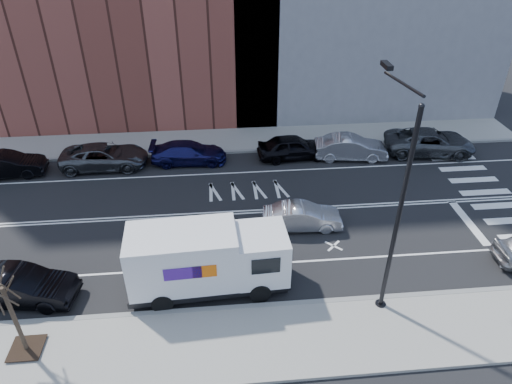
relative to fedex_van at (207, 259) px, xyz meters
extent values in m
plane|color=black|center=(0.16, 5.60, -1.63)|extent=(120.00, 120.00, 0.00)
cube|color=gray|center=(0.16, -3.20, -1.56)|extent=(44.00, 3.60, 0.15)
cube|color=gray|center=(0.16, 14.40, -1.56)|extent=(44.00, 3.60, 0.15)
cube|color=gray|center=(0.16, -1.40, -1.55)|extent=(44.00, 0.25, 0.17)
cube|color=gray|center=(0.16, 12.60, -1.55)|extent=(44.00, 0.25, 0.17)
cylinder|color=black|center=(7.16, -1.80, 2.87)|extent=(0.18, 0.18, 9.00)
cylinder|color=black|center=(7.16, -1.80, -1.53)|extent=(0.44, 0.44, 0.20)
sphere|color=black|center=(7.16, -1.80, 7.32)|extent=(0.20, 0.20, 0.20)
cylinder|color=black|center=(7.16, -0.10, 7.47)|extent=(0.11, 3.49, 0.48)
cube|color=black|center=(7.16, 1.60, 7.57)|extent=(0.25, 0.80, 0.18)
cube|color=#FFF2CC|center=(7.16, 1.60, 7.47)|extent=(0.18, 0.55, 0.03)
cube|color=black|center=(-6.84, -2.80, -1.40)|extent=(1.20, 1.20, 0.04)
cylinder|color=#382B1E|center=(-6.84, -2.80, 0.12)|extent=(0.16, 0.16, 3.20)
cylinder|color=#382B1E|center=(-6.59, -2.80, 1.52)|extent=(0.06, 0.80, 1.44)
cylinder|color=#382B1E|center=(-6.76, -2.56, 1.52)|extent=(0.81, 0.31, 1.19)
cylinder|color=#382B1E|center=(-6.76, -3.04, 1.52)|extent=(0.72, 0.29, 1.13)
cube|color=black|center=(-0.02, 0.00, -1.15)|extent=(6.75, 2.58, 0.32)
cube|color=silver|center=(2.34, 0.11, 0.03)|extent=(2.26, 2.41, 2.14)
cube|color=black|center=(3.43, 0.17, 0.35)|extent=(0.16, 1.98, 1.02)
cube|color=black|center=(2.39, -1.05, 0.35)|extent=(1.18, 0.10, 0.75)
cube|color=black|center=(2.28, 1.28, 0.35)|extent=(1.18, 0.10, 0.75)
cube|color=black|center=(3.39, 0.17, -1.04)|extent=(0.27, 2.15, 0.38)
cube|color=silver|center=(-0.98, -0.05, 0.24)|extent=(4.61, 2.58, 2.47)
cube|color=#47198C|center=(-0.93, -1.25, 0.41)|extent=(1.50, 0.10, 0.59)
cube|color=orange|center=(-0.07, -1.21, 0.41)|extent=(0.97, 0.07, 0.59)
cube|color=#47198C|center=(-1.04, 1.15, 0.41)|extent=(1.50, 0.10, 0.59)
cube|color=orange|center=(-0.19, 1.19, 0.41)|extent=(0.97, 0.07, 0.59)
cylinder|color=black|center=(2.17, -0.97, -1.18)|extent=(0.91, 0.34, 0.90)
cylinder|color=black|center=(2.07, 1.18, -1.18)|extent=(0.91, 0.34, 0.90)
cylinder|color=black|center=(-1.90, -1.17, -1.18)|extent=(0.91, 0.34, 0.90)
cylinder|color=black|center=(-2.00, 0.98, -1.18)|extent=(0.91, 0.34, 0.90)
imported|color=black|center=(-12.27, 10.90, -0.88)|extent=(4.65, 1.92, 1.50)
imported|color=#474A4E|center=(-6.49, 11.46, -0.88)|extent=(5.39, 2.49, 1.50)
imported|color=#16164D|center=(-1.20, 11.56, -0.93)|extent=(4.89, 2.13, 1.40)
imported|color=black|center=(5.59, 11.54, -0.85)|extent=(4.73, 2.15, 1.57)
imported|color=#B3B3B8|center=(9.35, 11.17, -0.86)|extent=(4.83, 2.13, 1.54)
imported|color=#44474B|center=(14.81, 11.40, -0.82)|extent=(6.16, 3.43, 1.63)
imported|color=silver|center=(4.86, 3.97, -0.97)|extent=(4.10, 1.60, 1.33)
imported|color=black|center=(-7.87, -0.01, -0.87)|extent=(4.83, 2.23, 1.53)
camera|label=1|loc=(0.71, -14.79, 12.80)|focal=32.00mm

